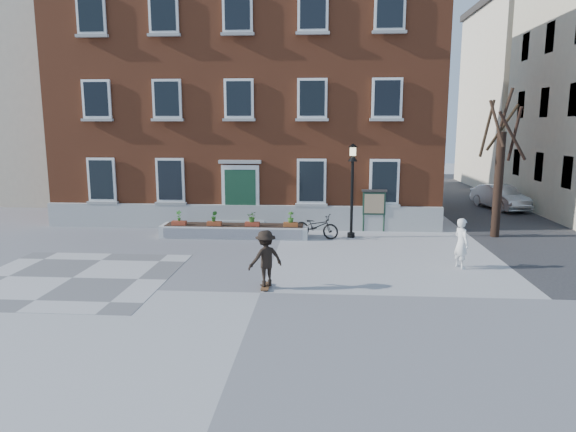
# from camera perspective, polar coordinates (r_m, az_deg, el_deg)

# --- Properties ---
(ground) EXTENTS (100.00, 100.00, 0.00)m
(ground) POSITION_cam_1_polar(r_m,az_deg,el_deg) (14.69, -3.09, -8.51)
(ground) COLOR #99989B
(ground) RESTS_ON ground
(checker_patch) EXTENTS (6.00, 6.00, 0.01)m
(checker_patch) POSITION_cam_1_polar(r_m,az_deg,el_deg) (17.37, -22.82, -6.34)
(checker_patch) COLOR #5C5C5F
(checker_patch) RESTS_ON ground
(distant_building) EXTENTS (10.00, 12.00, 13.00)m
(distant_building) POSITION_cam_1_polar(r_m,az_deg,el_deg) (39.20, -26.82, 11.73)
(distant_building) COLOR #C2B79C
(distant_building) RESTS_ON ground
(bicycle) EXTENTS (2.05, 1.23, 1.02)m
(bicycle) POSITION_cam_1_polar(r_m,az_deg,el_deg) (21.43, 3.14, -1.13)
(bicycle) COLOR black
(bicycle) RESTS_ON ground
(parked_car) EXTENTS (2.36, 4.31, 1.35)m
(parked_car) POSITION_cam_1_polar(r_m,az_deg,el_deg) (31.05, 22.50, 1.94)
(parked_car) COLOR silver
(parked_car) RESTS_ON ground
(bystander) EXTENTS (0.61, 0.72, 1.67)m
(bystander) POSITION_cam_1_polar(r_m,az_deg,el_deg) (17.86, 18.70, -2.88)
(bystander) COLOR white
(bystander) RESTS_ON ground
(brick_building) EXTENTS (18.40, 10.85, 12.60)m
(brick_building) POSITION_cam_1_polar(r_m,az_deg,el_deg) (28.08, -3.75, 13.41)
(brick_building) COLOR brown
(brick_building) RESTS_ON ground
(planter_assembly) EXTENTS (6.20, 1.12, 1.15)m
(planter_assembly) POSITION_cam_1_polar(r_m,az_deg,el_deg) (21.77, -5.95, -1.54)
(planter_assembly) COLOR silver
(planter_assembly) RESTS_ON ground
(bare_tree) EXTENTS (1.83, 1.83, 6.16)m
(bare_tree) POSITION_cam_1_polar(r_m,az_deg,el_deg) (23.07, 22.43, 4.65)
(bare_tree) COLOR black
(bare_tree) RESTS_ON ground
(lamp_post) EXTENTS (0.40, 0.40, 3.93)m
(lamp_post) POSITION_cam_1_polar(r_m,az_deg,el_deg) (21.42, 7.16, 4.29)
(lamp_post) COLOR black
(lamp_post) RESTS_ON ground
(notice_board) EXTENTS (1.10, 0.16, 1.87)m
(notice_board) POSITION_cam_1_polar(r_m,az_deg,el_deg) (22.95, 9.55, 1.41)
(notice_board) COLOR #193322
(notice_board) RESTS_ON ground
(skateboarder) EXTENTS (1.22, 1.09, 1.71)m
(skateboarder) POSITION_cam_1_polar(r_m,az_deg,el_deg) (14.84, -2.51, -4.73)
(skateboarder) COLOR brown
(skateboarder) RESTS_ON ground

